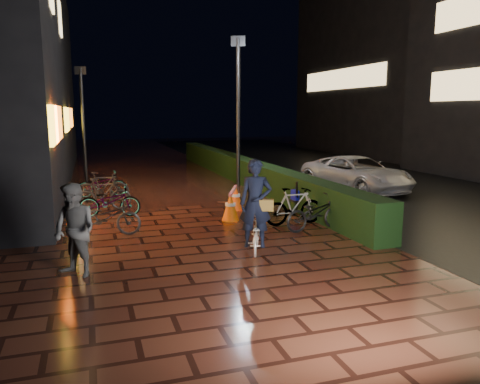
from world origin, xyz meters
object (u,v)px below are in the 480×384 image
object	(u,v)px
bystander_person	(75,230)
cyclist	(256,218)
van	(357,173)
cart_assembly	(299,196)
traffic_barrier	(233,202)

from	to	relation	value
bystander_person	cyclist	xyz separation A→B (m)	(3.54, 0.43, -0.11)
van	cart_assembly	world-z (taller)	van
bystander_person	traffic_barrier	size ratio (longest dim) A/B	0.93
bystander_person	cart_assembly	size ratio (longest dim) A/B	1.74
bystander_person	cyclist	bearing A→B (deg)	52.70
van	cyclist	distance (m)	8.67
bystander_person	cyclist	world-z (taller)	cyclist
van	traffic_barrier	size ratio (longest dim) A/B	2.50
bystander_person	cart_assembly	world-z (taller)	bystander_person
cart_assembly	van	bearing A→B (deg)	38.24
van	cart_assembly	size ratio (longest dim) A/B	4.66
van	cyclist	world-z (taller)	cyclist
bystander_person	traffic_barrier	xyz separation A→B (m)	(4.12, 3.93, -0.47)
cyclist	cart_assembly	bearing A→B (deg)	52.20
bystander_person	traffic_barrier	distance (m)	5.71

